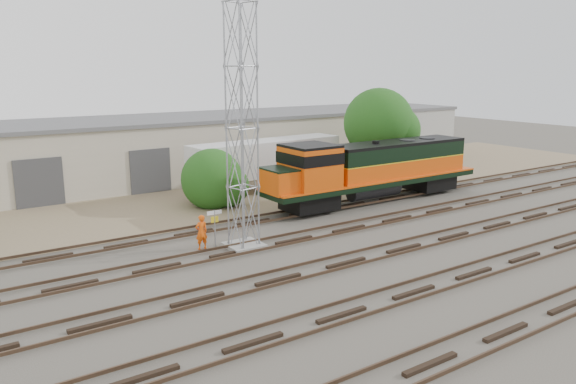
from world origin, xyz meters
TOP-DOWN VIEW (x-y plane):
  - ground at (0.00, 0.00)m, footprint 140.00×140.00m
  - dirt_strip at (0.00, 15.00)m, footprint 80.00×16.00m
  - tracks at (0.00, -3.00)m, footprint 80.00×20.40m
  - warehouse at (0.04, 22.98)m, footprint 58.40×10.40m
  - locomotive at (5.86, 6.00)m, footprint 18.01×3.16m
  - signal_tower at (-6.82, 2.16)m, footprint 1.87×1.87m
  - sign_post at (-8.09, 3.06)m, footprint 0.84×0.07m
  - worker at (-8.84, 3.15)m, footprint 0.69×0.46m
  - semi_trailer at (2.12, 13.60)m, footprint 13.10×3.49m
  - dumpster_blue at (19.01, 15.63)m, footprint 1.64×1.55m
  - dumpster_red at (17.73, 16.91)m, footprint 1.66×1.57m
  - tree_mid at (-3.80, 11.27)m, footprint 4.51×4.30m
  - tree_east at (11.77, 11.17)m, footprint 6.12×5.83m

SIDE VIEW (x-z plane):
  - ground at x=0.00m, z-range 0.00..0.00m
  - dirt_strip at x=0.00m, z-range 0.00..0.02m
  - tracks at x=0.00m, z-range -0.06..0.22m
  - dumpster_red at x=17.73m, z-range 0.00..1.40m
  - dumpster_blue at x=19.01m, z-range 0.00..1.50m
  - worker at x=-8.84m, z-range 0.00..1.88m
  - sign_post at x=-8.09m, z-range 0.41..2.47m
  - tree_mid at x=-3.80m, z-range -0.36..3.93m
  - locomotive at x=5.86m, z-range 0.31..4.64m
  - semi_trailer at x=2.12m, z-range 0.51..4.50m
  - warehouse at x=0.04m, z-range 0.00..5.30m
  - tree_east at x=11.77m, z-range 0.87..8.74m
  - signal_tower at x=-6.82m, z-range -0.15..12.52m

